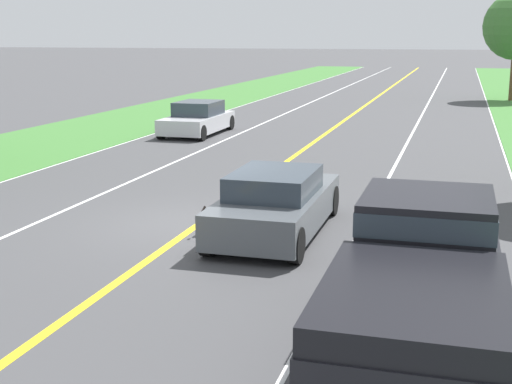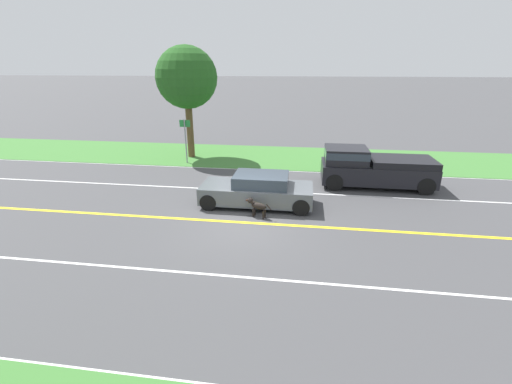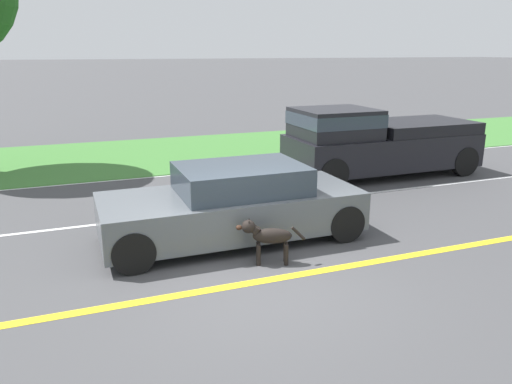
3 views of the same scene
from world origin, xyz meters
name	(u,v)px [view 3 (image 3 of 3)]	position (x,y,z in m)	size (l,w,h in m)	color
ground_plane	(256,282)	(0.00, 0.00, 0.00)	(400.00, 400.00, 0.00)	#424244
centre_divider_line	(256,282)	(0.00, 0.00, 0.00)	(0.18, 160.00, 0.01)	yellow
lane_edge_line_right	(165,176)	(7.00, 0.00, 0.00)	(0.14, 160.00, 0.01)	white
lane_dash_same_dir	(197,213)	(3.50, 0.00, 0.00)	(0.10, 160.00, 0.01)	white
grass_verge_right	(147,155)	(10.00, 0.00, 0.01)	(6.00, 160.00, 0.03)	#3D7533
ego_car	(233,205)	(1.82, -0.26, 0.65)	(1.90, 4.62, 1.36)	#51565B
dog	(267,236)	(0.58, -0.40, 0.48)	(0.46, 1.07, 0.76)	black
pickup_truck	(375,141)	(5.02, -5.38, 0.95)	(2.09, 5.22, 1.87)	black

